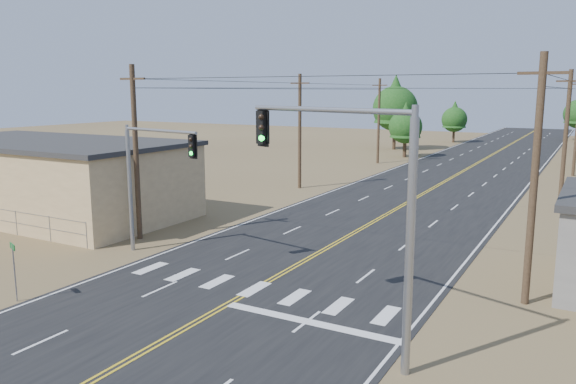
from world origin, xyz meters
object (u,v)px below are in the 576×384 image
Objects in this scene: building_left at (47,178)px; signal_mast_left at (147,169)px; signal_mast_right at (357,187)px; street_sign at (14,263)px.

signal_mast_left is at bearing -17.74° from building_left.
signal_mast_right reaches higher than building_left.
signal_mast_left is 2.77× the size of street_sign.
street_sign is (-13.81, -2.60, -3.90)m from signal_mast_right.
street_sign is (-0.28, -7.61, -2.95)m from signal_mast_left.
street_sign is (13.20, -11.92, -0.86)m from building_left.
signal_mast_left is at bearing 109.67° from street_sign.
building_left reaches higher than street_sign.
street_sign is at bearing -42.09° from building_left.
building_left is 28.74m from signal_mast_right.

